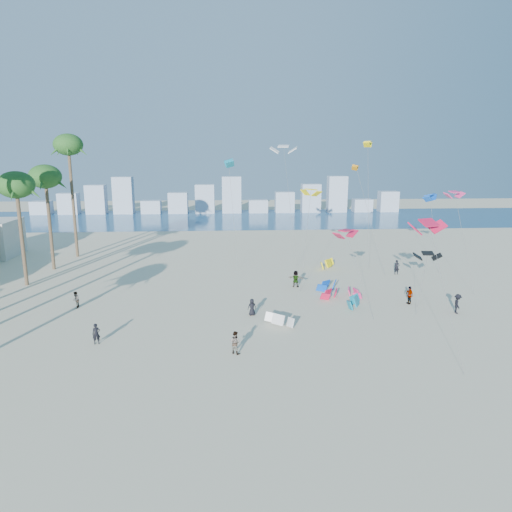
{
  "coord_description": "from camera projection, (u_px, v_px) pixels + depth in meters",
  "views": [
    {
      "loc": [
        0.28,
        -28.04,
        14.51
      ],
      "look_at": [
        3.0,
        16.0,
        4.5
      ],
      "focal_mm": 33.08,
      "sensor_mm": 36.0,
      "label": 1
    }
  ],
  "objects": [
    {
      "name": "grounded_kites",
      "position": [
        328.0,
        290.0,
        48.28
      ],
      "size": [
        11.38,
        22.38,
        1.02
      ],
      "color": "silver",
      "rests_on": "ground"
    },
    {
      "name": "kitesurfer_near",
      "position": [
        96.0,
        334.0,
        35.82
      ],
      "size": [
        0.67,
        0.54,
        1.6
      ],
      "primitive_type": "imported",
      "rotation": [
        0.0,
        0.0,
        0.31
      ],
      "color": "black",
      "rests_on": "ground"
    },
    {
      "name": "kitesurfer_mid",
      "position": [
        235.0,
        342.0,
        34.12
      ],
      "size": [
        1.05,
        1.0,
        1.7
      ],
      "primitive_type": "imported",
      "rotation": [
        0.0,
        0.0,
        2.53
      ],
      "color": "gray",
      "rests_on": "ground"
    },
    {
      "name": "ocean",
      "position": [
        226.0,
        219.0,
        100.56
      ],
      "size": [
        220.0,
        220.0,
        0.0
      ],
      "primitive_type": "plane",
      "color": "navy",
      "rests_on": "ground"
    },
    {
      "name": "kitesurfers_far",
      "position": [
        327.0,
        291.0,
        46.49
      ],
      "size": [
        35.68,
        14.61,
        1.81
      ],
      "color": "black",
      "rests_on": "ground"
    },
    {
      "name": "ground",
      "position": [
        225.0,
        379.0,
        30.48
      ],
      "size": [
        220.0,
        220.0,
        0.0
      ],
      "primitive_type": "plane",
      "color": "beige",
      "rests_on": "ground"
    },
    {
      "name": "flying_kites",
      "position": [
        342.0,
        180.0,
        52.48
      ],
      "size": [
        27.26,
        36.71,
        15.88
      ],
      "color": "red",
      "rests_on": "ground"
    },
    {
      "name": "distant_skyline",
      "position": [
        221.0,
        200.0,
        109.54
      ],
      "size": [
        85.0,
        3.0,
        8.4
      ],
      "color": "#9EADBF",
      "rests_on": "ground"
    }
  ]
}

